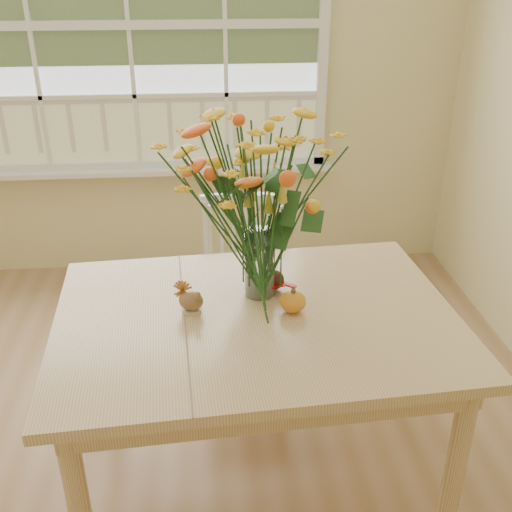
{
  "coord_description": "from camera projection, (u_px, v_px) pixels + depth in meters",
  "views": [
    {
      "loc": [
        0.41,
        -1.47,
        1.89
      ],
      "look_at": [
        0.57,
        0.36,
        0.98
      ],
      "focal_mm": 42.0,
      "sensor_mm": 36.0,
      "label": 1
    }
  ],
  "objects": [
    {
      "name": "flower_vase",
      "position": [
        260.0,
        199.0,
        2.08
      ],
      "size": [
        0.53,
        0.53,
        0.63
      ],
      "color": "white",
      "rests_on": "dining_table"
    },
    {
      "name": "dining_table",
      "position": [
        256.0,
        335.0,
        2.16
      ],
      "size": [
        1.48,
        1.1,
        0.76
      ],
      "rotation": [
        0.0,
        0.0,
        0.06
      ],
      "color": "tan",
      "rests_on": "floor"
    },
    {
      "name": "dark_gourd",
      "position": [
        273.0,
        281.0,
        2.26
      ],
      "size": [
        0.13,
        0.1,
        0.08
      ],
      "color": "#38160F",
      "rests_on": "dining_table"
    },
    {
      "name": "pumpkin",
      "position": [
        293.0,
        303.0,
        2.12
      ],
      "size": [
        0.1,
        0.1,
        0.07
      ],
      "primitive_type": "ellipsoid",
      "color": "orange",
      "rests_on": "dining_table"
    },
    {
      "name": "wall_back",
      "position": [
        132.0,
        60.0,
        3.52
      ],
      "size": [
        4.0,
        0.02,
        2.7
      ],
      "primitive_type": "cube",
      "color": "beige",
      "rests_on": "floor"
    },
    {
      "name": "window",
      "position": [
        128.0,
        28.0,
        3.41
      ],
      "size": [
        2.42,
        0.12,
        1.74
      ],
      "color": "silver",
      "rests_on": "wall_back"
    },
    {
      "name": "windsor_chair",
      "position": [
        245.0,
        281.0,
        2.87
      ],
      "size": [
        0.45,
        0.44,
        0.89
      ],
      "rotation": [
        0.0,
        0.0,
        -0.11
      ],
      "color": "white",
      "rests_on": "floor"
    },
    {
      "name": "turkey_figurine",
      "position": [
        191.0,
        301.0,
        2.12
      ],
      "size": [
        0.1,
        0.08,
        0.11
      ],
      "rotation": [
        0.0,
        0.0,
        -0.27
      ],
      "color": "#CCB78C",
      "rests_on": "dining_table"
    }
  ]
}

